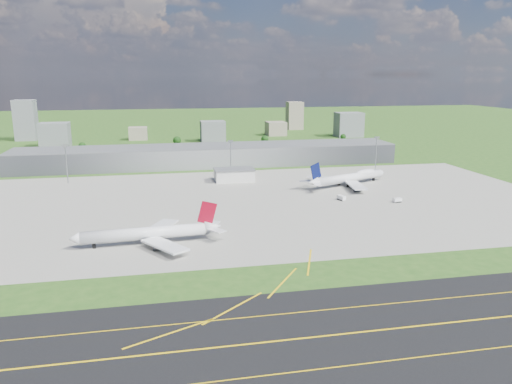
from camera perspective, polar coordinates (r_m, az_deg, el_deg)
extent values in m
plane|color=#275119|center=(387.99, -5.13, 2.71)|extent=(1400.00, 1400.00, 0.00)
cube|color=black|center=(144.72, 7.01, -16.11)|extent=(1400.00, 60.00, 0.06)
cube|color=gray|center=(283.08, -0.61, -1.20)|extent=(360.00, 190.00, 0.08)
cube|color=gray|center=(401.41, -5.40, 4.15)|extent=(300.00, 42.00, 15.00)
cube|color=silver|center=(339.85, -2.52, 1.93)|extent=(26.00, 16.00, 8.00)
cylinder|color=gray|center=(353.99, -20.83, 2.93)|extent=(0.70, 0.70, 25.00)
cube|color=gray|center=(352.10, -21.00, 4.98)|extent=(3.50, 2.00, 1.20)
cylinder|color=gray|center=(352.89, -2.92, 3.75)|extent=(0.70, 0.70, 25.00)
cube|color=gray|center=(351.00, -2.94, 5.81)|extent=(3.50, 2.00, 1.20)
cylinder|color=gray|center=(384.66, 13.55, 4.19)|extent=(0.70, 0.70, 25.00)
cube|color=gray|center=(382.92, 13.65, 6.08)|extent=(3.50, 2.00, 1.20)
cylinder|color=white|center=(218.13, -12.67, -4.64)|extent=(52.17, 8.37, 5.37)
cone|color=white|center=(219.24, -20.08, -5.05)|extent=(4.78, 5.62, 5.37)
cone|color=white|center=(220.65, -4.98, -3.95)|extent=(7.46, 5.78, 5.37)
cube|color=maroon|center=(218.60, -13.12, -5.08)|extent=(42.65, 4.67, 1.16)
cube|color=white|center=(206.86, -10.38, -5.99)|extent=(19.53, 23.89, 0.81)
cube|color=white|center=(231.11, -10.90, -3.95)|extent=(17.66, 24.43, 0.81)
cube|color=maroon|center=(218.48, -5.60, -2.38)|extent=(8.93, 0.96, 10.82)
cylinder|color=#38383D|center=(210.47, -11.03, -6.17)|extent=(5.08, 3.15, 2.87)
cylinder|color=#38383D|center=(228.29, -11.37, -4.64)|extent=(5.08, 3.15, 2.87)
cube|color=black|center=(215.70, -11.14, -5.83)|extent=(1.49, 1.16, 2.24)
cube|color=black|center=(223.33, -11.29, -5.17)|extent=(1.49, 1.16, 2.24)
cube|color=black|center=(219.76, -18.02, -5.89)|extent=(1.49, 1.16, 2.24)
cylinder|color=white|center=(332.40, 10.67, 1.63)|extent=(53.96, 26.84, 5.61)
cone|color=white|center=(354.11, 14.17, 2.16)|extent=(6.34, 6.93, 5.61)
cone|color=white|center=(311.11, 6.51, 1.11)|extent=(8.85, 7.97, 5.61)
cube|color=#1D399F|center=(334.01, 10.88, 1.37)|extent=(43.36, 19.88, 1.18)
ellipsoid|color=white|center=(342.37, 12.42, 2.17)|extent=(18.74, 12.11, 5.05)
cube|color=white|center=(336.97, 8.03, 1.60)|extent=(25.03, 21.79, 0.81)
cube|color=white|center=(317.63, 11.35, 0.76)|extent=(11.30, 26.09, 0.81)
cube|color=#080E3C|center=(311.25, 6.86, 2.35)|extent=(8.50, 3.90, 10.94)
cylinder|color=#38383D|center=(335.58, 9.09, 1.22)|extent=(5.71, 4.59, 2.90)
cylinder|color=#38383D|center=(338.65, 7.40, 1.38)|extent=(5.71, 4.59, 2.90)
cylinder|color=#38383D|center=(324.21, 11.06, 0.71)|extent=(5.71, 4.59, 2.90)
cylinder|color=#38383D|center=(314.38, 11.55, 0.30)|extent=(5.71, 4.59, 2.90)
cube|color=black|center=(332.31, 9.48, 0.99)|extent=(1.76, 1.56, 2.26)
cube|color=black|center=(326.62, 10.46, 0.74)|extent=(1.76, 1.56, 2.26)
cube|color=black|center=(349.23, 13.29, 1.41)|extent=(1.76, 1.56, 2.26)
cube|color=gold|center=(246.53, -9.58, -3.34)|extent=(3.66, 2.54, 1.34)
cube|color=black|center=(246.72, -9.57, -3.49)|extent=(3.19, 2.53, 0.70)
cube|color=white|center=(291.71, 9.73, -0.63)|extent=(4.04, 6.02, 2.43)
cube|color=black|center=(292.00, 9.72, -0.86)|extent=(3.90, 5.27, 0.70)
cube|color=white|center=(293.76, 15.85, -0.87)|extent=(5.32, 3.16, 2.22)
cube|color=black|center=(294.02, 15.84, -1.08)|extent=(4.61, 3.15, 0.70)
cube|color=slate|center=(541.51, -22.00, 6.09)|extent=(28.00, 22.00, 24.00)
cube|color=gray|center=(573.08, -13.33, 6.53)|extent=(20.00, 18.00, 14.00)
cube|color=slate|center=(545.99, -4.96, 6.94)|extent=(26.00, 20.00, 22.00)
cube|color=gray|center=(599.54, 2.27, 7.26)|extent=(22.00, 24.00, 16.00)
cube|color=slate|center=(594.91, 10.55, 7.58)|extent=(30.00, 22.00, 28.00)
cube|color=slate|center=(607.24, -24.83, 7.46)|extent=(22.00, 20.00, 44.00)
cube|color=gray|center=(666.57, 4.43, 8.70)|extent=(20.00, 18.00, 36.00)
cylinder|color=#382314|center=(503.73, -19.23, 4.63)|extent=(0.70, 0.70, 3.00)
sphere|color=black|center=(503.28, -19.25, 5.01)|extent=(6.75, 6.75, 6.75)
cylinder|color=#382314|center=(514.32, -9.00, 5.41)|extent=(0.70, 0.70, 3.60)
sphere|color=black|center=(513.79, -9.02, 5.86)|extent=(8.10, 8.10, 8.10)
cylinder|color=#382314|center=(520.99, 1.01, 5.66)|extent=(0.70, 0.70, 3.40)
sphere|color=black|center=(520.50, 1.01, 6.07)|extent=(7.65, 7.65, 7.65)
cylinder|color=#382314|center=(556.62, 9.91, 5.92)|extent=(0.70, 0.70, 2.80)
sphere|color=black|center=(556.24, 9.93, 6.24)|extent=(6.30, 6.30, 6.30)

